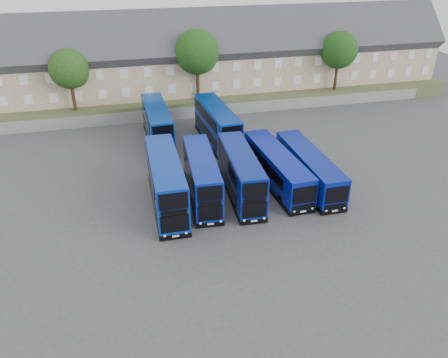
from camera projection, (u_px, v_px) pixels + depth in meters
ground at (233, 212)px, 38.18m from camera, size 120.00×120.00×0.00m
retaining_wall at (186, 113)px, 58.24m from camera, size 70.00×0.40×1.50m
earth_bank at (175, 89)px, 66.63m from camera, size 80.00×20.00×2.00m
terrace_row at (219, 56)px, 61.84m from camera, size 66.00×10.40×11.20m
dd_front_left at (166, 183)px, 38.36m from camera, size 2.76×11.28×4.46m
dd_front_mid at (202, 178)px, 39.58m from camera, size 3.07×10.43×4.09m
dd_front_right at (241, 175)px, 40.01m from camera, size 3.00×10.57×4.15m
dd_rear_left at (157, 126)px, 50.43m from camera, size 2.62×10.95×4.34m
dd_rear_right at (217, 126)px, 50.13m from camera, size 3.19×11.29×4.43m
coach_east_a at (277, 169)px, 42.01m from camera, size 3.10×12.08×3.27m
coach_east_b at (308, 169)px, 42.08m from camera, size 2.47×11.74×3.21m
tree_west at (70, 70)px, 53.17m from camera, size 4.80×4.80×7.65m
tree_mid at (198, 54)px, 56.56m from camera, size 5.76×5.76×9.18m
tree_east at (340, 51)px, 60.77m from camera, size 5.12×5.12×8.16m
tree_far at (354, 37)px, 67.86m from camera, size 5.44×5.44×8.67m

